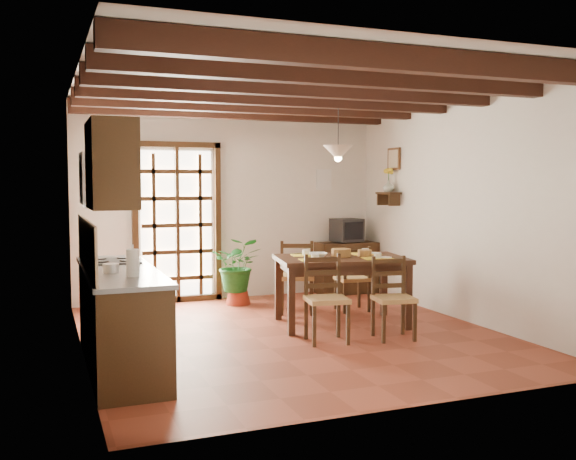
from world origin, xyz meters
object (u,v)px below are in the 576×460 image
crt_tv (347,230)px  chair_near_left (326,315)px  kitchen_counter (120,317)px  pendant_lamp (338,151)px  dining_table (341,266)px  chair_near_right (393,313)px  chair_far_right (353,290)px  chair_far_left (297,290)px  potted_plant (238,264)px  sideboard (346,268)px

crt_tv → chair_near_left: bearing=-128.6°
kitchen_counter → pendant_lamp: size_ratio=2.66×
dining_table → pendant_lamp: pendant_lamp is taller
chair_near_left → chair_near_right: bearing=-1.7°
chair_near_left → chair_far_right: size_ratio=1.07×
chair_near_right → chair_far_left: size_ratio=0.93×
chair_far_right → kitchen_counter: bearing=29.9°
kitchen_counter → potted_plant: (1.90, 2.54, 0.10)m
chair_near_right → sideboard: (0.81, 2.79, 0.11)m
chair_near_right → potted_plant: (-1.02, 2.51, 0.29)m
dining_table → chair_near_right: size_ratio=1.85×
sideboard → pendant_lamp: pendant_lamp is taller
chair_far_left → pendant_lamp: (0.24, -0.73, 1.78)m
chair_near_right → crt_tv: size_ratio=1.95×
chair_far_left → crt_tv: crt_tv is taller
chair_far_right → potted_plant: bearing=-33.4°
sideboard → potted_plant: bearing=-169.7°
pendant_lamp → crt_tv: bearing=60.5°
potted_plant → sideboard: bearing=8.8°
kitchen_counter → chair_near_right: 2.92m
chair_near_left → potted_plant: (-0.27, 2.37, 0.28)m
kitchen_counter → crt_tv: (3.73, 2.82, 0.50)m
dining_table → crt_tv: crt_tv is taller
pendant_lamp → chair_far_right: bearing=49.4°
chair_far_left → dining_table: bearing=127.8°
kitchen_counter → potted_plant: 3.18m
potted_plant → chair_near_right: bearing=-67.9°
kitchen_counter → dining_table: bearing=17.8°
sideboard → chair_far_left: bearing=-137.0°
chair_far_left → potted_plant: size_ratio=0.49×
chair_near_left → chair_far_right: 1.72m
sideboard → pendant_lamp: (-1.05, -1.86, 1.68)m
chair_far_left → pendant_lamp: 1.93m
chair_near_right → sideboard: chair_near_right is taller
chair_far_left → crt_tv: (1.29, 1.13, 0.67)m
sideboard → crt_tv: crt_tv is taller
dining_table → crt_tv: bearing=72.0°
chair_far_left → chair_near_left: bearing=101.6°
dining_table → chair_near_left: 0.96m
chair_far_right → potted_plant: size_ratio=0.44×
kitchen_counter → chair_near_left: size_ratio=2.42×
chair_far_right → pendant_lamp: bearing=53.3°
sideboard → dining_table: bearing=-116.6°
chair_near_left → chair_far_right: chair_near_left is taller
kitchen_counter → chair_far_right: kitchen_counter is taller
dining_table → chair_far_left: (-0.24, 0.83, -0.41)m
kitchen_counter → chair_far_right: bearing=26.0°
chair_far_right → potted_plant: potted_plant is taller
crt_tv → dining_table: bearing=-126.4°
dining_table → chair_far_left: 0.95m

